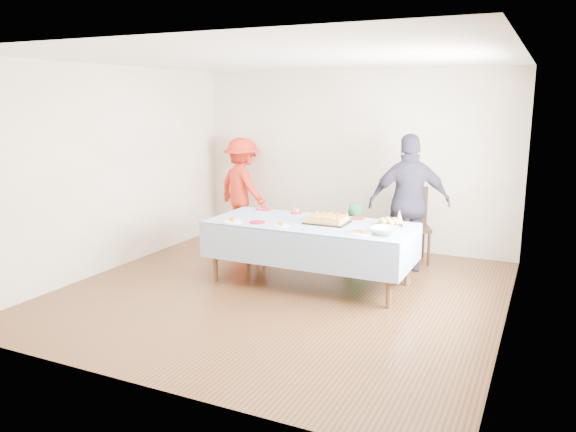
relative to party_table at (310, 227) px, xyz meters
name	(u,v)px	position (x,y,z in m)	size (l,w,h in m)	color
ground	(282,292)	(-0.18, -0.44, -0.72)	(5.00, 5.00, 0.00)	#422913
room_walls	(286,143)	(-0.13, -0.44, 1.05)	(5.04, 5.04, 2.72)	#C1B59D
party_table	(310,227)	(0.00, 0.00, 0.00)	(2.50, 1.10, 0.78)	#50371B
birthday_cake	(327,220)	(0.20, 0.05, 0.10)	(0.51, 0.39, 0.09)	black
rolls_tray	(389,223)	(0.93, 0.21, 0.10)	(0.32, 0.32, 0.10)	black
punch_bowl	(385,231)	(1.00, -0.21, 0.09)	(0.32, 0.32, 0.08)	silver
party_hat	(399,216)	(0.98, 0.46, 0.13)	(0.09, 0.09, 0.16)	white
fork_pile	(360,229)	(0.71, -0.24, 0.09)	(0.24, 0.18, 0.07)	white
plate_red_far_a	(265,210)	(-0.86, 0.46, 0.06)	(0.16, 0.16, 0.01)	red
plate_red_far_b	(296,213)	(-0.40, 0.44, 0.06)	(0.16, 0.16, 0.01)	red
plate_red_far_c	(328,217)	(0.09, 0.36, 0.06)	(0.16, 0.16, 0.01)	red
plate_red_far_d	(358,218)	(0.46, 0.44, 0.06)	(0.18, 0.18, 0.01)	red
plate_red_near	(257,222)	(-0.58, -0.29, 0.06)	(0.20, 0.20, 0.01)	red
plate_white_left	(233,222)	(-0.87, -0.39, 0.06)	(0.24, 0.24, 0.01)	white
plate_white_mid	(281,226)	(-0.23, -0.34, 0.06)	(0.20, 0.20, 0.01)	white
plate_white_right	(361,234)	(0.75, -0.32, 0.06)	(0.24, 0.24, 0.01)	white
dining_chair	(412,220)	(0.89, 1.59, -0.14)	(0.59, 0.59, 1.05)	black
toddler_left	(261,236)	(-0.93, 0.46, -0.32)	(0.30, 0.20, 0.82)	#B5163B
toddler_mid	(355,234)	(0.23, 1.04, -0.29)	(0.42, 0.28, 0.87)	#25713E
toddler_right	(397,255)	(0.98, 0.46, -0.35)	(0.36, 0.28, 0.74)	tan
adult_left	(243,188)	(-1.97, 1.76, 0.10)	(1.06, 0.61, 1.65)	red
adult_right	(409,203)	(0.96, 1.08, 0.19)	(1.07, 0.45, 1.83)	#312D3E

